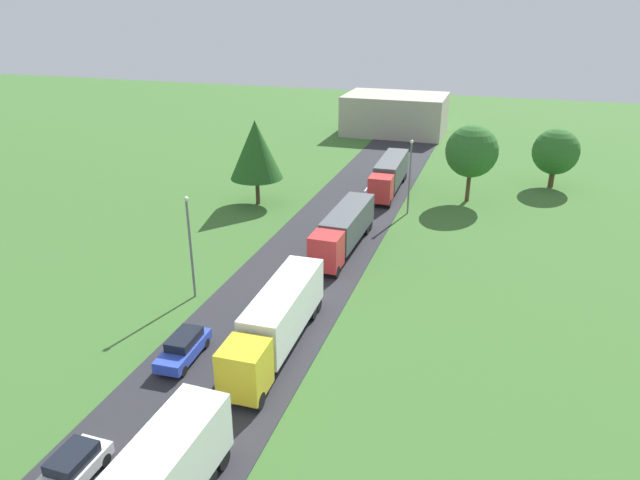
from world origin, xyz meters
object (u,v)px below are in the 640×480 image
at_px(lamppost_second, 190,242).
at_px(tree_oak, 256,150).
at_px(truck_third, 344,228).
at_px(truck_fourth, 389,174).
at_px(truck_second, 277,319).
at_px(lamppost_third, 410,173).
at_px(tree_birch, 472,151).
at_px(car_third, 184,347).
at_px(car_second, 72,468).
at_px(tree_maple, 556,152).
at_px(distant_building, 395,114).

relative_size(lamppost_second, tree_oak, 0.87).
relative_size(truck_third, truck_fourth, 0.98).
distance_m(truck_second, lamppost_third, 27.95).
bearing_deg(lamppost_second, lamppost_third, 62.11).
bearing_deg(tree_birch, truck_second, -105.23).
bearing_deg(car_third, car_second, -89.28).
relative_size(truck_second, tree_birch, 1.49).
distance_m(truck_fourth, tree_birch, 9.62).
xyz_separation_m(car_third, tree_maple, (23.34, 44.79, 3.38)).
xyz_separation_m(truck_third, lamppost_second, (-8.33, -11.79, 2.39)).
height_order(car_second, distant_building, distant_building).
xyz_separation_m(car_second, lamppost_third, (8.56, 40.79, 3.50)).
distance_m(car_second, tree_oak, 39.86).
xyz_separation_m(car_second, car_third, (-0.13, 10.29, 0.04)).
distance_m(tree_oak, tree_maple, 34.82).
relative_size(truck_third, tree_oak, 1.35).
xyz_separation_m(car_third, tree_oak, (-7.38, 28.51, 5.13)).
bearing_deg(truck_second, tree_oak, 115.99).
height_order(truck_second, truck_third, truck_second).
xyz_separation_m(car_second, tree_oak, (-7.51, 38.81, 5.18)).
height_order(tree_birch, distant_building, tree_birch).
bearing_deg(truck_fourth, tree_birch, -4.71).
bearing_deg(car_third, distant_building, 90.00).
distance_m(tree_oak, distant_building, 40.36).
distance_m(truck_third, car_third, 19.96).
bearing_deg(truck_fourth, lamppost_third, -63.45).
bearing_deg(truck_second, truck_third, 90.89).
height_order(lamppost_third, tree_birch, tree_birch).
bearing_deg(distant_building, truck_fourth, -80.19).
relative_size(lamppost_third, tree_maple, 1.12).
bearing_deg(car_second, tree_oak, 100.95).
relative_size(truck_third, car_third, 2.68).
bearing_deg(truck_fourth, lamppost_second, -106.53).
bearing_deg(lamppost_third, car_second, -101.86).
height_order(car_third, tree_oak, tree_oak).
relative_size(car_second, tree_oak, 0.43).
bearing_deg(distant_building, tree_oak, -100.57).
relative_size(truck_fourth, tree_oak, 1.37).
xyz_separation_m(lamppost_second, tree_oak, (-3.92, 20.98, 1.58)).
height_order(lamppost_third, tree_oak, tree_oak).
bearing_deg(truck_third, truck_fourth, 88.49).
bearing_deg(tree_birch, truck_third, -118.77).
xyz_separation_m(tree_oak, distant_building, (7.38, 39.57, -2.86)).
height_order(car_second, tree_oak, tree_oak).
height_order(truck_fourth, distant_building, distant_building).
distance_m(truck_fourth, lamppost_second, 31.03).
relative_size(truck_fourth, lamppost_second, 1.58).
bearing_deg(lamppost_third, tree_birch, 46.89).
bearing_deg(tree_birch, distant_building, 114.30).
bearing_deg(tree_maple, truck_fourth, -157.13).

